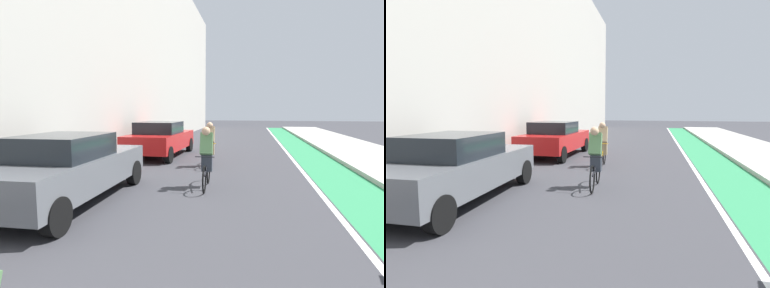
{
  "view_description": "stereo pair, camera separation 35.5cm",
  "coord_description": "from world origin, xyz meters",
  "views": [
    {
      "loc": [
        0.78,
        3.0,
        2.07
      ],
      "look_at": [
        -0.46,
        9.51,
        1.32
      ],
      "focal_mm": 29.07,
      "sensor_mm": 36.0,
      "label": 1
    },
    {
      "loc": [
        1.13,
        3.07,
        2.07
      ],
      "look_at": [
        -0.46,
        9.51,
        1.32
      ],
      "focal_mm": 29.07,
      "sensor_mm": 36.0,
      "label": 2
    }
  ],
  "objects": [
    {
      "name": "ground_plane",
      "position": [
        0.0,
        16.49,
        0.0
      ],
      "size": [
        90.15,
        90.15,
        0.0
      ],
      "primitive_type": "plane",
      "color": "#38383D"
    },
    {
      "name": "bike_lane_paint",
      "position": [
        3.4,
        18.49,
        0.0
      ],
      "size": [
        1.6,
        40.98,
        0.0
      ],
      "primitive_type": "cube",
      "color": "#2D8451",
      "rests_on": "ground"
    },
    {
      "name": "lane_divider_stripe",
      "position": [
        2.5,
        18.49,
        0.0
      ],
      "size": [
        0.12,
        40.98,
        0.0
      ],
      "primitive_type": "cube",
      "color": "white",
      "rests_on": "ground"
    },
    {
      "name": "sidewalk_right",
      "position": [
        5.94,
        18.49,
        0.07
      ],
      "size": [
        3.48,
        40.98,
        0.14
      ],
      "primitive_type": "cube",
      "color": "#A8A59E",
      "rests_on": "ground"
    },
    {
      "name": "building_facade_left",
      "position": [
        -6.0,
        18.49,
        5.78
      ],
      "size": [
        3.0,
        40.98,
        11.56
      ],
      "color": "#B2ADA3",
      "rests_on": "ground"
    },
    {
      "name": "parked_sedan_gray",
      "position": [
        -3.15,
        9.12,
        0.79
      ],
      "size": [
        1.9,
        4.74,
        1.53
      ],
      "color": "#595B60",
      "rests_on": "ground"
    },
    {
      "name": "parked_sedan_red",
      "position": [
        -3.15,
        16.17,
        0.79
      ],
      "size": [
        2.13,
        4.68,
        1.53
      ],
      "color": "red",
      "rests_on": "ground"
    },
    {
      "name": "cyclist_trailing",
      "position": [
        -0.35,
        10.97,
        0.85
      ],
      "size": [
        0.48,
        1.75,
        1.63
      ],
      "color": "black",
      "rests_on": "ground"
    },
    {
      "name": "cyclist_far",
      "position": [
        -0.66,
        14.05,
        0.85
      ],
      "size": [
        0.48,
        1.73,
        1.62
      ],
      "color": "black",
      "rests_on": "ground"
    }
  ]
}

